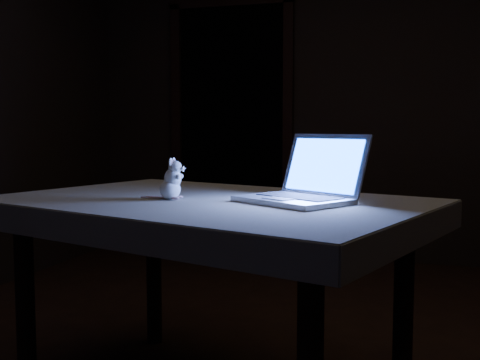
% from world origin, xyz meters
% --- Properties ---
extents(back_wall, '(4.50, 0.04, 2.60)m').
position_xyz_m(back_wall, '(0.00, 2.50, 1.30)').
color(back_wall, black).
rests_on(back_wall, ground).
extents(doorway, '(1.06, 0.36, 2.13)m').
position_xyz_m(doorway, '(-1.10, 2.50, 1.06)').
color(doorway, black).
rests_on(doorway, back_wall).
extents(table, '(1.68, 1.34, 0.78)m').
position_xyz_m(table, '(-0.31, -0.22, 0.39)').
color(table, black).
rests_on(table, floor).
extents(tablecloth, '(1.85, 1.58, 0.10)m').
position_xyz_m(tablecloth, '(-0.23, -0.26, 0.74)').
color(tablecloth, '#B8B097').
rests_on(tablecloth, table).
extents(laptop, '(0.49, 0.47, 0.25)m').
position_xyz_m(laptop, '(0.02, -0.24, 0.92)').
color(laptop, silver).
rests_on(laptop, tablecloth).
extents(plush_mouse, '(0.14, 0.14, 0.15)m').
position_xyz_m(plush_mouse, '(-0.44, -0.28, 0.87)').
color(plush_mouse, white).
rests_on(plush_mouse, tablecloth).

